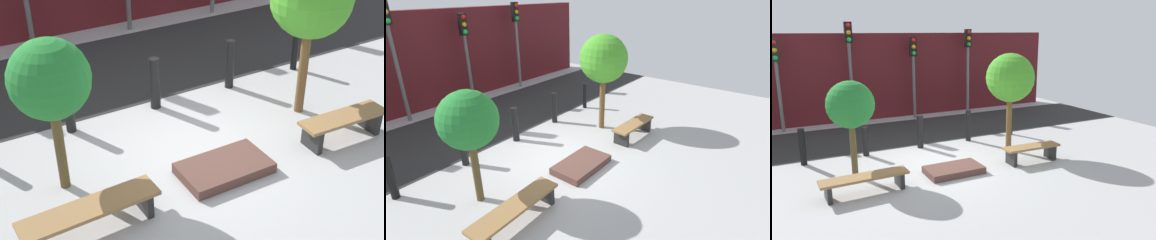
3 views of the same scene
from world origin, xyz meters
TOP-DOWN VIEW (x-y plane):
  - ground_plane at (0.00, 0.00)m, footprint 18.00×18.00m
  - road_strip at (0.00, 3.65)m, footprint 18.00×3.47m
  - building_facade at (0.00, 6.47)m, footprint 16.20×0.50m
  - bench_left at (-2.34, -0.99)m, footprint 2.01×0.55m
  - bench_right at (2.34, -0.99)m, footprint 1.69×0.53m
  - planter_bed at (0.00, -0.79)m, footprint 1.47×0.86m
  - tree_behind_left_bench at (-2.34, 0.16)m, footprint 1.18×1.18m
  - tree_behind_right_bench at (2.34, 0.16)m, footprint 1.46×1.46m
  - bollard_far_left at (-3.44, 1.66)m, footprint 0.17×0.17m
  - bollard_left at (-1.72, 1.66)m, footprint 0.18×0.18m
  - bollard_center at (0.00, 1.66)m, footprint 0.20×0.20m
  - bollard_right at (1.72, 1.66)m, footprint 0.18×0.18m
  - bollard_far_right at (3.44, 1.66)m, footprint 0.14×0.14m
  - traffic_light_mid_west at (-1.27, 5.67)m, footprint 0.28×0.27m
  - traffic_light_mid_east at (1.27, 5.66)m, footprint 0.28×0.27m
  - traffic_light_east at (3.81, 5.67)m, footprint 0.28×0.27m

SIDE VIEW (x-z plane):
  - ground_plane at x=0.00m, z-range 0.00..0.00m
  - road_strip at x=0.00m, z-range 0.00..0.01m
  - planter_bed at x=0.00m, z-range 0.00..0.18m
  - bench_left at x=-2.34m, z-range 0.10..0.53m
  - bench_right at x=2.34m, z-range 0.10..0.57m
  - bollard_left at x=-1.72m, z-range 0.00..0.87m
  - bollard_far_right at x=3.44m, z-range 0.00..0.95m
  - bollard_far_left at x=-3.44m, z-range 0.00..1.04m
  - bollard_center at x=0.00m, z-range 0.00..1.04m
  - bollard_right at x=1.72m, z-range 0.00..1.04m
  - building_facade at x=0.00m, z-range 0.00..3.53m
  - tree_behind_left_bench at x=-2.34m, z-range 0.62..3.07m
  - tree_behind_right_bench at x=2.34m, z-range 0.74..3.73m
  - traffic_light_mid_east at x=1.27m, z-range 0.66..4.03m
  - traffic_light_east at x=3.81m, z-range 0.70..4.39m
  - traffic_light_mid_west at x=-1.27m, z-range 0.74..4.69m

